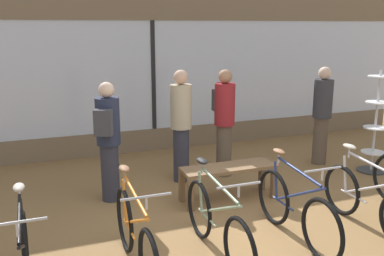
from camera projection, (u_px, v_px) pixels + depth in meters
The scene contains 12 objects.
ground_plane at pixel (245, 237), 5.19m from camera, with size 24.00×24.00×0.00m, color olive.
shop_back_wall at pixel (153, 70), 8.46m from camera, with size 12.00×0.08×3.20m.
bicycle_left at pixel (135, 237), 4.34m from camera, with size 0.46×1.81×1.05m.
bicycle_center_left at pixel (217, 224), 4.66m from camera, with size 0.46×1.78×1.03m.
bicycle_center_right at pixel (295, 209), 5.04m from camera, with size 0.46×1.70×1.04m.
bicycle_right at pixel (369, 201), 5.30m from camera, with size 0.46×1.71×1.03m.
accessory_rack at pixel (375, 131), 7.37m from camera, with size 0.48×0.48×1.77m.
display_bench at pixel (229, 172), 6.22m from camera, with size 1.40×0.44×0.52m.
customer_near_rack at pixel (224, 119), 7.14m from camera, with size 0.36×0.50×1.81m.
customer_by_window at pixel (108, 138), 6.07m from camera, with size 0.46×0.56×1.74m.
customer_mid_floor at pixel (181, 123), 6.86m from camera, with size 0.42×0.42×1.83m.
customer_near_bench at pixel (322, 113), 7.75m from camera, with size 0.37×0.37×1.79m.
Camera 1 is at (-2.29, -4.20, 2.50)m, focal length 40.00 mm.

